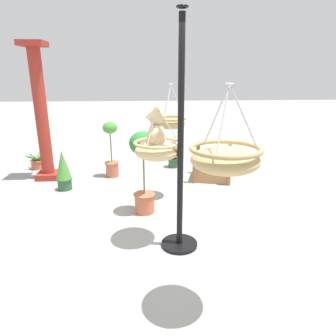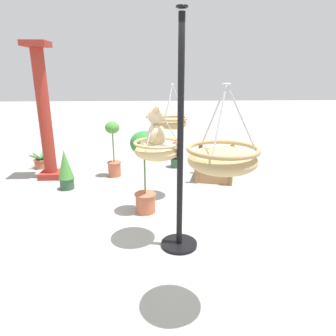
# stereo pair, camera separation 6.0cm
# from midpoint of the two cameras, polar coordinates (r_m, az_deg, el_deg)

# --- Properties ---
(ground_plane) EXTENTS (40.00, 40.00, 0.00)m
(ground_plane) POSITION_cam_midpoint_polar(r_m,az_deg,el_deg) (4.01, 0.74, -12.89)
(ground_plane) COLOR #9E9E99
(display_pole_central) EXTENTS (0.44, 0.44, 2.65)m
(display_pole_central) POSITION_cam_midpoint_polar(r_m,az_deg,el_deg) (3.47, 1.80, -2.37)
(display_pole_central) COLOR black
(display_pole_central) RESTS_ON ground
(hanging_basket_with_teddy) EXTENTS (0.55, 0.55, 0.61)m
(hanging_basket_with_teddy) POSITION_cam_midpoint_polar(r_m,az_deg,el_deg) (3.50, -2.47, 3.51)
(hanging_basket_with_teddy) COLOR tan
(teddy_bear) EXTENTS (0.34, 0.31, 0.49)m
(teddy_bear) POSITION_cam_midpoint_polar(r_m,az_deg,el_deg) (3.45, -2.91, 7.01)
(teddy_bear) COLOR #D1B789
(hanging_basket_left_high) EXTENTS (0.55, 0.55, 0.66)m
(hanging_basket_left_high) POSITION_cam_midpoint_polar(r_m,az_deg,el_deg) (2.32, 9.99, 1.84)
(hanging_basket_left_high) COLOR tan
(hanging_basket_right_low) EXTENTS (0.48, 0.48, 0.70)m
(hanging_basket_right_low) POSITION_cam_midpoint_polar(r_m,az_deg,el_deg) (4.85, 0.16, 8.59)
(hanging_basket_right_low) COLOR tan
(greenhouse_pillar_left) EXTENTS (0.45, 0.45, 2.57)m
(greenhouse_pillar_left) POSITION_cam_midpoint_polar(r_m,az_deg,el_deg) (6.30, -22.96, 8.94)
(greenhouse_pillar_left) COLOR #9E2D23
(greenhouse_pillar_left) RESTS_ON ground
(wooden_planter_box) EXTENTS (0.84, 0.87, 0.66)m
(wooden_planter_box) POSITION_cam_midpoint_polar(r_m,az_deg,el_deg) (6.04, 8.10, 0.41)
(wooden_planter_box) COLOR #9E7047
(wooden_planter_box) RESTS_ON ground
(potted_plant_fern_front) EXTENTS (0.29, 0.29, 1.12)m
(potted_plant_fern_front) POSITION_cam_midpoint_polar(r_m,az_deg,el_deg) (6.16, -10.93, 3.22)
(potted_plant_fern_front) COLOR #BC6042
(potted_plant_fern_front) RESTS_ON ground
(potted_plant_tall_leafy) EXTENTS (0.28, 0.28, 0.73)m
(potted_plant_tall_leafy) POSITION_cam_midpoint_polar(r_m,az_deg,el_deg) (5.72, -19.40, -0.39)
(potted_plant_tall_leafy) COLOR #2D5638
(potted_plant_tall_leafy) RESTS_ON ground
(potted_plant_conical_shrub) EXTENTS (0.40, 0.40, 1.24)m
(potted_plant_conical_shrub) POSITION_cam_midpoint_polar(r_m,az_deg,el_deg) (4.41, -4.99, 0.46)
(potted_plant_conical_shrub) COLOR #BC6042
(potted_plant_conical_shrub) RESTS_ON ground
(potted_plant_trailing_ivy) EXTENTS (0.26, 0.26, 0.58)m
(potted_plant_trailing_ivy) POSITION_cam_midpoint_polar(r_m,az_deg,el_deg) (6.74, 0.79, 2.54)
(potted_plant_trailing_ivy) COLOR #2D5638
(potted_plant_trailing_ivy) RESTS_ON ground
(potted_plant_broad_leaf) EXTENTS (0.42, 0.44, 0.36)m
(potted_plant_broad_leaf) POSITION_cam_midpoint_polar(r_m,az_deg,el_deg) (7.27, -23.63, 0.98)
(potted_plant_broad_leaf) COLOR #BC6042
(potted_plant_broad_leaf) RESTS_ON ground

